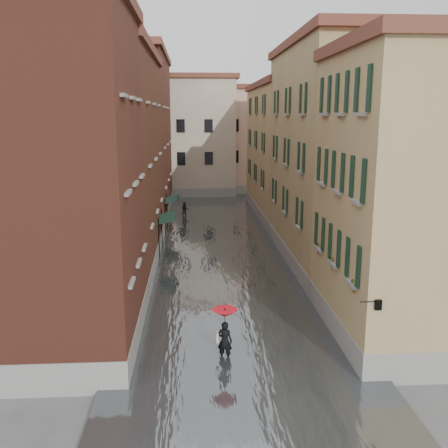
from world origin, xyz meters
name	(u,v)px	position (x,y,z in m)	size (l,w,h in m)	color
ground	(233,320)	(0.00, 0.00, 0.00)	(120.00, 120.00, 0.00)	#525254
floodwater	(218,245)	(0.00, 13.00, 0.10)	(10.00, 60.00, 0.20)	#515659
building_left_near	(55,186)	(-7.00, -2.00, 6.50)	(6.00, 8.00, 13.00)	brown
building_left_mid	(105,165)	(-7.00, 9.00, 6.25)	(6.00, 14.00, 12.50)	#552D1B
building_left_far	(133,140)	(-7.00, 24.00, 7.00)	(6.00, 16.00, 14.00)	brown
building_right_near	(411,202)	(7.00, -2.00, 5.75)	(6.00, 8.00, 11.50)	#A78156
building_right_mid	(335,159)	(7.00, 9.00, 6.50)	(6.00, 14.00, 13.00)	tan
building_right_far	(289,153)	(7.00, 24.00, 5.75)	(6.00, 16.00, 11.50)	#A78156
building_end_cream	(182,138)	(-3.00, 38.00, 6.50)	(12.00, 9.00, 13.00)	beige
building_end_pink	(256,141)	(6.00, 40.00, 6.00)	(10.00, 9.00, 12.00)	#CEA491
awning_near	(167,218)	(-3.48, 11.16, 2.47)	(1.09, 3.19, 2.80)	#142E22
awning_far	(172,200)	(-3.49, 18.43, 2.47)	(1.09, 3.09, 2.80)	#142E22
wall_lantern	(377,304)	(4.33, -6.00, 3.01)	(0.71, 0.22, 0.35)	black
window_planters	(337,256)	(4.12, -1.95, 3.51)	(0.59, 5.99, 0.84)	maroon
pedestrian_main	(225,329)	(-0.62, -3.84, 1.28)	(0.97, 0.97, 2.06)	black
pedestrian_far	(185,210)	(-2.52, 23.31, 0.71)	(0.69, 0.54, 1.42)	black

